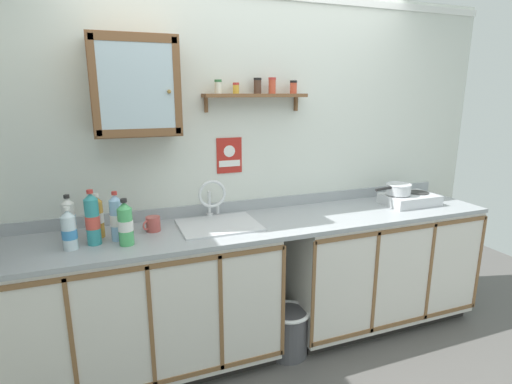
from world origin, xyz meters
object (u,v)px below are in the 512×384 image
bottle_opaque_white_2 (69,220)px  bottle_juice_amber_3 (98,217)px  bottle_soda_green_5 (125,224)px  sink (218,229)px  trash_bin (288,331)px  wall_cabinet (135,87)px  bottle_water_blue_1 (116,218)px  hot_plate_stove (409,199)px  bottle_detergent_teal_0 (93,220)px  warning_sign (229,156)px  bottle_water_clear_4 (69,231)px  saucepan (398,189)px  mug (153,224)px

bottle_opaque_white_2 → bottle_juice_amber_3: (0.16, 0.01, -0.00)m
bottle_opaque_white_2 → bottle_soda_green_5: bearing=-30.2°
sink → trash_bin: size_ratio=1.50×
wall_cabinet → sink: bearing=-16.8°
sink → bottle_water_blue_1: bearing=-175.0°
sink → hot_plate_stove: sink is taller
bottle_detergent_teal_0 → bottle_soda_green_5: size_ratio=1.18×
warning_sign → bottle_water_clear_4: bearing=-160.3°
sink → hot_plate_stove: 1.55m
hot_plate_stove → warning_sign: (-1.38, 0.31, 0.38)m
warning_sign → trash_bin: 1.30m
sink → bottle_detergent_teal_0: bottle_detergent_teal_0 is taller
bottle_detergent_teal_0 → bottle_opaque_white_2: bearing=141.3°
bottle_detergent_teal_0 → saucepan: bearing=1.4°
saucepan → trash_bin: size_ratio=1.01×
hot_plate_stove → sink: bearing=178.3°
warning_sign → bottle_soda_green_5: bearing=-151.1°
bottle_water_blue_1 → warning_sign: (0.80, 0.32, 0.28)m
bottle_soda_green_5 → warning_sign: bearing=28.9°
bottle_opaque_white_2 → wall_cabinet: bearing=14.5°
hot_plate_stove → trash_bin: bearing=-171.2°
saucepan → bottle_water_clear_4: (-2.33, -0.09, -0.02)m
bottle_opaque_white_2 → mug: bottle_opaque_white_2 is taller
mug → bottle_juice_amber_3: bearing=178.7°
sink → bottle_water_clear_4: sink is taller
bottle_juice_amber_3 → warning_sign: warning_sign is taller
hot_plate_stove → bottle_juice_amber_3: bottle_juice_amber_3 is taller
bottle_opaque_white_2 → bottle_juice_amber_3: bottle_opaque_white_2 is taller
bottle_juice_amber_3 → trash_bin: size_ratio=0.79×
bottle_opaque_white_2 → trash_bin: bottle_opaque_white_2 is taller
bottle_water_clear_4 → mug: bottle_water_clear_4 is taller
bottle_water_blue_1 → wall_cabinet: wall_cabinet is taller
bottle_detergent_teal_0 → bottle_juice_amber_3: 0.12m
bottle_juice_amber_3 → wall_cabinet: 0.82m
bottle_water_blue_1 → wall_cabinet: bearing=47.8°
saucepan → bottle_juice_amber_3: bearing=178.3°
saucepan → bottle_soda_green_5: (-2.03, -0.13, -0.00)m
bottle_opaque_white_2 → mug: size_ratio=2.41×
bottle_detergent_teal_0 → mug: 0.38m
bottle_detergent_teal_0 → bottle_water_blue_1: size_ratio=1.09×
saucepan → bottle_water_blue_1: bearing=-179.2°
hot_plate_stove → bottle_water_blue_1: 2.18m
sink → bottle_water_clear_4: 0.91m
sink → trash_bin: 0.88m
bottle_juice_amber_3 → wall_cabinet: bearing=19.6°
saucepan → bottle_detergent_teal_0: bottle_detergent_teal_0 is taller
bottle_opaque_white_2 → mug: 0.48m
bottle_detergent_teal_0 → wall_cabinet: wall_cabinet is taller
bottle_juice_amber_3 → bottle_soda_green_5: bottle_soda_green_5 is taller
bottle_opaque_white_2 → warning_sign: warning_sign is taller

